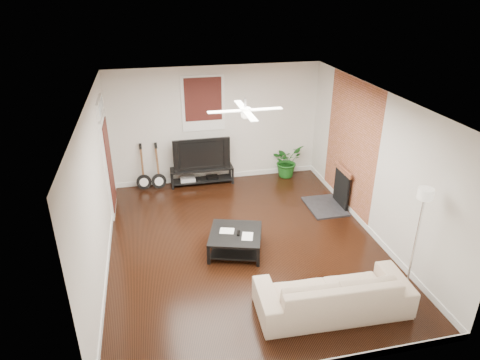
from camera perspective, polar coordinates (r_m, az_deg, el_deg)
The scene contains 14 objects.
room at distance 7.47m, azimuth 0.66°, elevation 0.45°, with size 5.01×6.01×2.81m.
brick_accent at distance 9.17m, azimuth 14.57°, elevation 4.42°, with size 0.02×2.20×2.80m, color #A35934.
fireplace at distance 9.41m, azimuth 12.38°, elevation -1.03°, with size 0.80×1.10×0.92m, color black.
window_back at distance 10.00m, azimuth -4.95°, elevation 10.19°, with size 1.00×0.06×1.30m, color black.
door_left at distance 9.16m, azimuth -17.34°, elevation 3.06°, with size 0.08×1.00×2.50m, color white.
tv_stand at distance 10.40m, azimuth -5.11°, elevation 0.58°, with size 1.51×0.40×0.42m, color black.
tv at distance 10.18m, azimuth -5.25°, elevation 3.69°, with size 1.35×0.18×0.78m, color black.
coffee_table at distance 7.86m, azimuth -0.61°, elevation -8.29°, with size 0.92×0.92×0.39m, color black.
sofa at distance 6.69m, azimuth 12.36°, elevation -14.41°, with size 2.28×0.89×0.67m, color #C1A891.
floor_lamp at distance 7.01m, azimuth 22.44°, elevation -7.87°, with size 0.31×0.31×1.86m, color silver, non-canonical shape.
potted_plant at distance 10.77m, azimuth 6.29°, elevation 2.59°, with size 0.74×0.64×0.82m, color #1B5F1B.
guitar_left at distance 10.17m, azimuth -12.95°, elevation 1.59°, with size 0.35×0.25×1.13m, color black, non-canonical shape.
guitar_right at distance 10.14m, azimuth -10.98°, elevation 1.71°, with size 0.35×0.25×1.13m, color black, non-canonical shape.
ceiling_fan at distance 7.06m, azimuth 0.71°, elevation 9.33°, with size 1.24×1.24×0.32m, color white, non-canonical shape.
Camera 1 is at (-1.55, -6.60, 4.54)m, focal length 31.82 mm.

